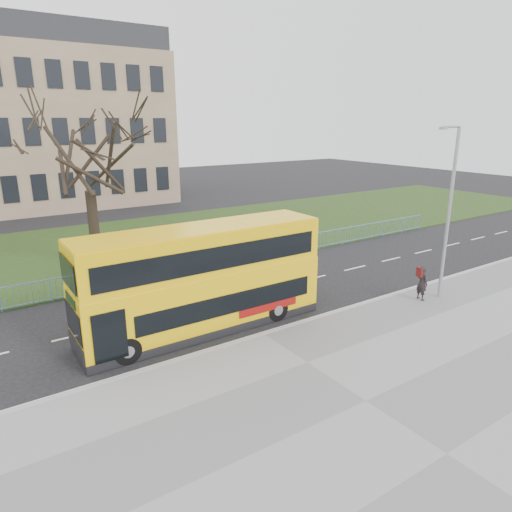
% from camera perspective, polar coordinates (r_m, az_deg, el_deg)
% --- Properties ---
extents(ground, '(120.00, 120.00, 0.00)m').
position_cam_1_polar(ground, '(18.78, -1.77, -8.27)').
color(ground, black).
rests_on(ground, ground).
extents(pavement, '(80.00, 10.50, 0.12)m').
position_cam_1_polar(pavement, '(14.21, 13.57, -17.38)').
color(pavement, slate).
rests_on(pavement, ground).
extents(kerb, '(80.00, 0.20, 0.14)m').
position_cam_1_polar(kerb, '(17.58, 0.95, -9.83)').
color(kerb, '#9B9B9D').
rests_on(kerb, ground).
extents(grass_verge, '(80.00, 15.40, 0.08)m').
position_cam_1_polar(grass_verge, '(31.15, -15.90, 1.35)').
color(grass_verge, '#1F3413').
rests_on(grass_verge, ground).
extents(guard_railing, '(40.00, 0.12, 1.10)m').
position_cam_1_polar(guard_railing, '(24.06, -10.17, -1.44)').
color(guard_railing, '#6691B6').
rests_on(guard_railing, ground).
extents(bare_tree, '(7.17, 7.17, 10.24)m').
position_cam_1_polar(bare_tree, '(25.34, -20.21, 9.50)').
color(bare_tree, black).
rests_on(bare_tree, grass_verge).
extents(yellow_bus, '(9.62, 2.33, 4.03)m').
position_cam_1_polar(yellow_bus, '(17.58, -6.66, -2.54)').
color(yellow_bus, yellow).
rests_on(yellow_bus, ground).
extents(pedestrian, '(0.44, 0.61, 1.57)m').
position_cam_1_polar(pedestrian, '(21.75, 20.03, -3.18)').
color(pedestrian, black).
rests_on(pedestrian, pavement).
extents(street_lamp, '(1.60, 0.35, 7.57)m').
position_cam_1_polar(street_lamp, '(21.50, 22.93, 5.59)').
color(street_lamp, '#94989C').
rests_on(street_lamp, pavement).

